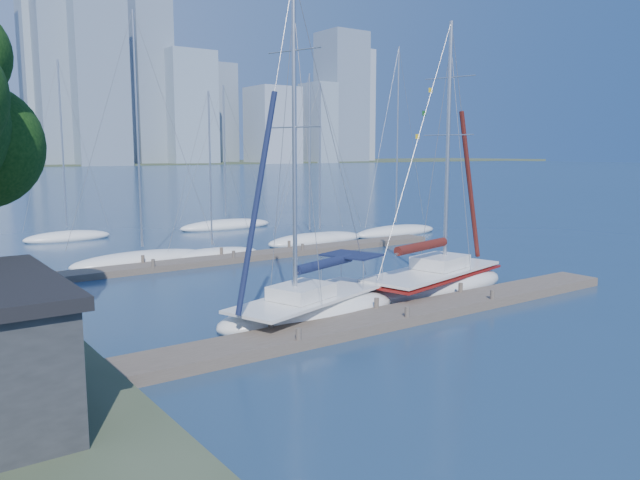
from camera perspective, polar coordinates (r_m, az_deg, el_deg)
ground at (r=25.05m, az=6.53°, el=-7.46°), size 700.00×700.00×0.00m
near_dock at (r=25.00m, az=6.54°, el=-7.02°), size 26.00×2.00×0.40m
far_dock at (r=39.01m, az=-7.15°, el=-1.57°), size 30.00×1.80×0.36m
sailboat_navy at (r=24.99m, az=-0.89°, el=-4.90°), size 8.74×5.17×13.59m
sailboat_maroon at (r=30.43m, az=10.33°, el=-2.85°), size 9.51×4.97×13.36m
bg_boat_1 at (r=38.71m, az=-15.90°, el=-1.73°), size 8.85×5.12×15.02m
bg_boat_2 at (r=39.93m, az=-9.82°, el=-1.35°), size 6.63×2.97×10.63m
bg_boat_3 at (r=45.42m, az=-0.94°, el=-0.02°), size 7.24×3.39×12.48m
bg_boat_4 at (r=46.12m, az=-0.00°, el=0.08°), size 7.65×2.52×11.89m
bg_boat_5 at (r=50.87m, az=6.95°, el=0.81°), size 8.51×4.03×15.14m
bg_boat_6 at (r=51.04m, az=-22.08°, el=0.29°), size 6.51×2.70×13.68m
bg_boat_7 at (r=55.16m, az=-8.58°, el=1.33°), size 8.60×2.52×12.63m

